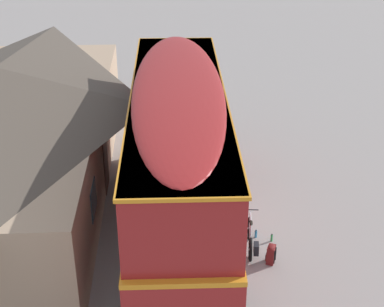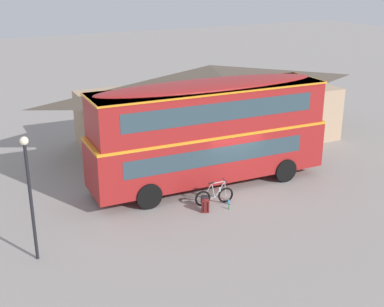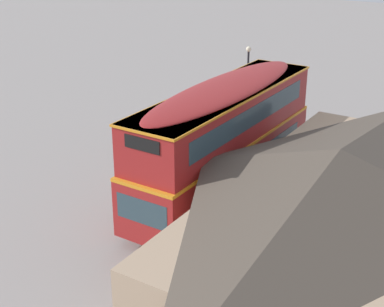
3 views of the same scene
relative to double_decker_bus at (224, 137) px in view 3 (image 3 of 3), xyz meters
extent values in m
plane|color=gray|center=(0.64, -0.91, -2.65)|extent=(120.00, 120.00, 0.00)
cylinder|color=black|center=(3.40, 1.02, -2.10)|extent=(1.11, 0.33, 1.10)
cylinder|color=black|center=(3.28, -1.36, -2.10)|extent=(1.11, 0.33, 1.10)
cylinder|color=black|center=(-3.29, 1.36, -2.10)|extent=(1.11, 0.33, 1.10)
cylinder|color=black|center=(-3.41, -1.02, -2.10)|extent=(1.11, 0.33, 1.10)
cube|color=maroon|center=(-0.01, 0.00, -1.13)|extent=(10.91, 3.04, 2.10)
cube|color=orange|center=(-0.01, 0.00, -0.05)|extent=(10.93, 3.06, 0.12)
cube|color=maroon|center=(-0.01, 0.00, 0.93)|extent=(10.58, 2.97, 1.90)
ellipsoid|color=maroon|center=(-0.01, 0.00, 1.96)|extent=(10.37, 2.91, 0.36)
cube|color=#2D424C|center=(5.37, -0.27, -0.88)|extent=(0.16, 2.05, 0.90)
cube|color=black|center=(5.23, -0.26, 1.45)|extent=(0.13, 1.38, 0.44)
cube|color=#2D424C|center=(-0.27, -1.23, -0.83)|extent=(8.41, 0.46, 0.76)
cube|color=#2D424C|center=(-0.07, -1.21, 1.08)|extent=(8.85, 0.48, 0.80)
cube|color=#2D424C|center=(-0.14, 1.25, -0.83)|extent=(8.41, 0.46, 0.76)
cube|color=#2D424C|center=(0.06, 1.21, 1.08)|extent=(8.85, 0.48, 0.80)
cube|color=orange|center=(-0.01, 0.00, 1.84)|extent=(10.70, 3.06, 0.08)
torus|color=black|center=(-0.34, -2.04, -2.31)|extent=(0.68, 0.18, 0.68)
torus|color=black|center=(-1.36, -1.89, -2.31)|extent=(0.68, 0.18, 0.68)
cylinder|color=#B2B2B7|center=(-0.34, -2.04, -2.31)|extent=(0.06, 0.11, 0.05)
cylinder|color=#B2B2B7|center=(-1.36, -1.89, -2.31)|extent=(0.06, 0.11, 0.05)
cylinder|color=#B7B7BC|center=(-0.62, -2.00, -2.02)|extent=(0.47, 0.10, 0.72)
cylinder|color=#B7B7BC|center=(-0.69, -1.99, -1.68)|extent=(0.58, 0.12, 0.07)
cylinder|color=#B7B7BC|center=(-0.90, -1.95, -2.03)|extent=(0.18, 0.06, 0.68)
cylinder|color=#B7B7BC|center=(-1.10, -1.93, -2.34)|extent=(0.54, 0.11, 0.09)
cylinder|color=#B7B7BC|center=(-1.17, -1.92, -2.00)|extent=(0.42, 0.09, 0.62)
cylinder|color=#B7B7BC|center=(-0.37, -2.03, -1.99)|extent=(0.10, 0.05, 0.64)
cylinder|color=black|center=(-0.40, -2.03, -1.62)|extent=(0.10, 0.46, 0.03)
ellipsoid|color=black|center=(-0.99, -1.94, -1.67)|extent=(0.27, 0.14, 0.06)
cube|color=black|center=(-1.37, -2.05, -2.29)|extent=(0.30, 0.18, 0.32)
cylinder|color=silver|center=(-0.62, -2.00, -2.02)|extent=(0.07, 0.07, 0.18)
cube|color=maroon|center=(-1.55, -2.44, -2.38)|extent=(0.36, 0.31, 0.54)
ellipsoid|color=maroon|center=(-1.55, -2.44, -2.11)|extent=(0.34, 0.29, 0.10)
cube|color=#471111|center=(-1.50, -2.33, -2.46)|extent=(0.21, 0.12, 0.19)
cylinder|color=black|center=(-1.67, -2.50, -2.38)|extent=(0.05, 0.05, 0.43)
cylinder|color=black|center=(-1.51, -2.57, -2.38)|extent=(0.05, 0.05, 0.43)
cylinder|color=green|center=(-0.56, -2.67, -2.54)|extent=(0.07, 0.07, 0.22)
cylinder|color=black|center=(-0.56, -2.67, -2.41)|extent=(0.04, 0.04, 0.03)
cylinder|color=#338CBF|center=(-0.33, -2.25, -2.53)|extent=(0.07, 0.07, 0.23)
cylinder|color=black|center=(-0.33, -2.25, -2.40)|extent=(0.04, 0.04, 0.03)
cube|color=tan|center=(3.12, 5.43, -1.15)|extent=(14.09, 6.80, 2.99)
pyramid|color=#4C4238|center=(3.12, 5.43, 1.03)|extent=(14.50, 7.22, 1.38)
cube|color=#3D2319|center=(3.00, 2.28, -1.60)|extent=(1.10, 0.08, 2.10)
cube|color=#2D424C|center=(-0.46, 2.41, -1.00)|extent=(1.10, 0.08, 0.90)
cube|color=#2D424C|center=(6.47, 2.14, -1.00)|extent=(1.10, 0.08, 0.90)
cylinder|color=black|center=(-8.33, -2.85, -0.59)|extent=(0.11, 0.11, 4.11)
sphere|color=#F2E5BF|center=(-8.33, -2.85, 1.58)|extent=(0.28, 0.28, 0.28)
camera|label=1|loc=(-14.15, 0.87, 7.37)|focal=53.65mm
camera|label=2|loc=(-10.83, -18.75, 6.64)|focal=47.98mm
camera|label=3|loc=(18.83, 9.41, 8.16)|focal=53.38mm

